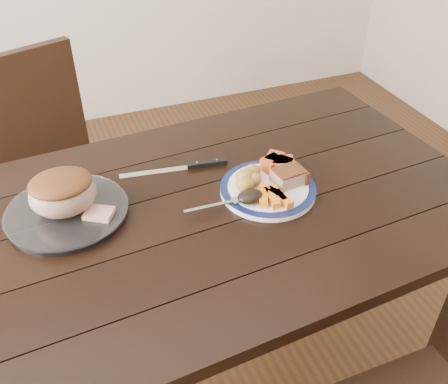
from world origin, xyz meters
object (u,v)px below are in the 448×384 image
object	(u,v)px
serving_platter	(68,213)
carving_knife	(194,165)
fork	(222,204)
roast_joint	(63,194)
chair_far	(51,163)
dining_table	(195,235)
dinner_plate	(268,190)
pork_slice	(288,177)

from	to	relation	value
serving_platter	carving_knife	world-z (taller)	serving_platter
fork	carving_knife	xyz separation A→B (m)	(-0.00, 0.22, -0.01)
fork	roast_joint	xyz separation A→B (m)	(-0.38, 0.13, 0.05)
chair_far	serving_platter	distance (m)	0.68
carving_knife	dining_table	bearing A→B (deg)	-101.36
chair_far	dinner_plate	world-z (taller)	chair_far
chair_far	carving_knife	bearing A→B (deg)	106.22
chair_far	pork_slice	xyz separation A→B (m)	(0.61, -0.74, 0.26)
chair_far	dinner_plate	bearing A→B (deg)	106.81
chair_far	serving_platter	bearing A→B (deg)	71.85
roast_joint	pork_slice	bearing A→B (deg)	-9.86
pork_slice	chair_far	bearing A→B (deg)	129.64
fork	serving_platter	bearing A→B (deg)	163.97
chair_far	fork	xyz separation A→B (m)	(0.41, -0.76, 0.25)
dining_table	chair_far	bearing A→B (deg)	114.63
dining_table	carving_knife	size ratio (longest dim) A/B	5.19
dining_table	pork_slice	bearing A→B (deg)	-1.41
dinner_plate	roast_joint	world-z (taller)	roast_joint
dinner_plate	serving_platter	size ratio (longest dim) A/B	0.86
serving_platter	carving_knife	size ratio (longest dim) A/B	0.96
pork_slice	dinner_plate	bearing A→B (deg)	175.24
serving_platter	roast_joint	world-z (taller)	roast_joint
dinner_plate	serving_platter	xyz separation A→B (m)	(-0.53, 0.10, 0.00)
dining_table	serving_platter	world-z (taller)	serving_platter
dining_table	fork	world-z (taller)	fork
chair_far	pork_slice	size ratio (longest dim) A/B	11.29
chair_far	carving_knife	distance (m)	0.72
carving_knife	pork_slice	bearing A→B (deg)	-34.73
fork	carving_knife	bearing A→B (deg)	93.02
serving_platter	fork	world-z (taller)	fork
serving_platter	fork	distance (m)	0.40
dining_table	dinner_plate	distance (m)	0.24
pork_slice	fork	xyz separation A→B (m)	(-0.21, -0.02, -0.02)
dinner_plate	pork_slice	bearing A→B (deg)	-4.76
serving_platter	fork	bearing A→B (deg)	-18.09
carving_knife	dinner_plate	bearing A→B (deg)	-43.35
chair_far	fork	distance (m)	0.90
dining_table	fork	size ratio (longest dim) A/B	9.31
chair_far	serving_platter	world-z (taller)	chair_far
pork_slice	roast_joint	world-z (taller)	roast_joint
dining_table	serving_platter	size ratio (longest dim) A/B	5.39
roast_joint	serving_platter	bearing A→B (deg)	0.00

